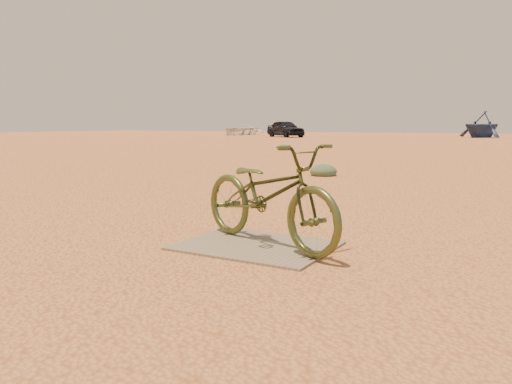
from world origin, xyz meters
The scene contains 8 objects.
ground centered at (0.00, 0.00, 0.00)m, with size 120.00×120.00×0.00m, color #D28B4B.
plywood_board centered at (0.40, -0.53, 0.01)m, with size 1.39×1.07×0.02m, color #7C6B53.
bicycle centered at (0.50, -0.48, 0.50)m, with size 0.63×1.81×0.95m, color #424B22.
car centered at (-16.41, 34.44, 0.72)m, with size 1.70×4.22×1.44m, color black.
boat_near_left centered at (-24.29, 39.65, 0.57)m, with size 3.95×5.53×1.14m, color silver.
boat_far_left centered at (-1.49, 40.75, 1.10)m, with size 3.60×4.17×2.20m, color navy.
kale_a centered at (-1.46, 5.82, 0.00)m, with size 0.60×0.60×0.33m, color #4E6846.
kale_c centered at (-6.99, 15.00, 0.00)m, with size 0.59×0.59×0.33m, color #4E6846.
Camera 1 is at (2.64, -4.49, 1.14)m, focal length 35.00 mm.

